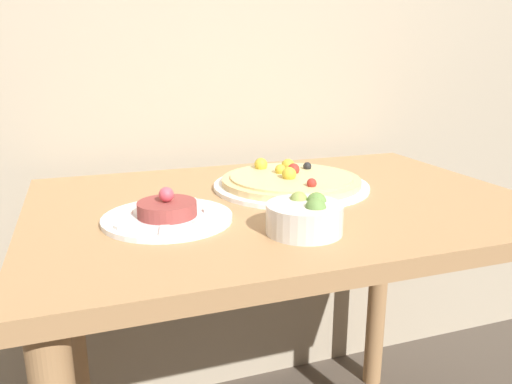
% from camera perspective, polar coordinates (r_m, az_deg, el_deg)
% --- Properties ---
extents(dining_table, '(1.06, 0.73, 0.78)m').
position_cam_1_polar(dining_table, '(1.13, 3.00, -7.10)').
color(dining_table, '#AD7F51').
rests_on(dining_table, ground_plane).
extents(pizza_plate, '(0.36, 0.36, 0.06)m').
position_cam_1_polar(pizza_plate, '(1.17, 3.99, 1.19)').
color(pizza_plate, white).
rests_on(pizza_plate, dining_table).
extents(tartare_plate, '(0.24, 0.24, 0.07)m').
position_cam_1_polar(tartare_plate, '(0.95, -10.10, -2.53)').
color(tartare_plate, white).
rests_on(tartare_plate, dining_table).
extents(small_bowl, '(0.14, 0.14, 0.07)m').
position_cam_1_polar(small_bowl, '(0.88, 5.64, -2.82)').
color(small_bowl, silver).
rests_on(small_bowl, dining_table).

